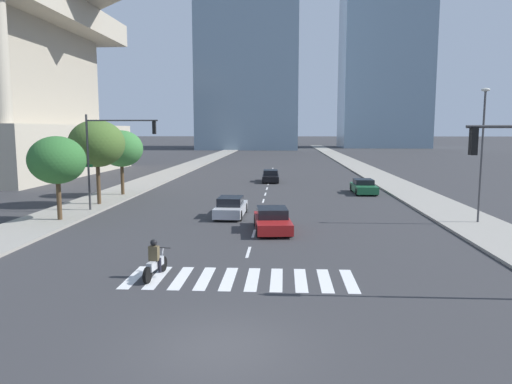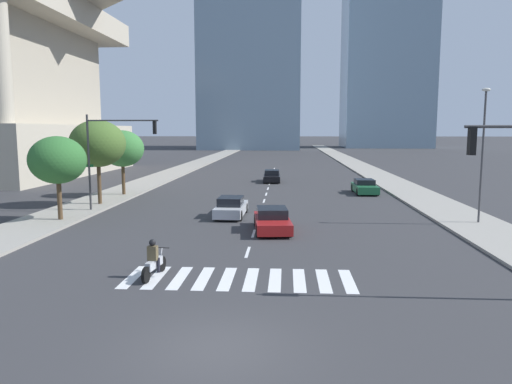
# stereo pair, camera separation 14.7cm
# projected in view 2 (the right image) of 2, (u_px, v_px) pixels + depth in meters

# --- Properties ---
(ground_plane) EXTENTS (800.00, 800.00, 0.00)m
(ground_plane) POSITION_uv_depth(u_px,v_px,m) (217.00, 348.00, 12.35)
(ground_plane) COLOR #333335
(sidewalk_east) EXTENTS (4.00, 260.00, 0.15)m
(sidewalk_east) POSITION_uv_depth(u_px,v_px,m) (415.00, 194.00, 41.23)
(sidewalk_east) COLOR gray
(sidewalk_east) RESTS_ON ground
(sidewalk_west) EXTENTS (4.00, 260.00, 0.15)m
(sidewalk_west) POSITION_uv_depth(u_px,v_px,m) (123.00, 192.00, 42.83)
(sidewalk_west) COLOR gray
(sidewalk_west) RESTS_ON ground
(crosswalk_near) EXTENTS (8.55, 2.86, 0.01)m
(crosswalk_near) POSITION_uv_depth(u_px,v_px,m) (239.00, 279.00, 18.04)
(crosswalk_near) COLOR silver
(crosswalk_near) RESTS_ON ground
(lane_divider_center) EXTENTS (0.14, 50.00, 0.01)m
(lane_divider_center) POSITION_uv_depth(u_px,v_px,m) (268.00, 189.00, 45.75)
(lane_divider_center) COLOR silver
(lane_divider_center) RESTS_ON ground
(motorcycle_lead) EXTENTS (0.70, 2.11, 1.49)m
(motorcycle_lead) POSITION_uv_depth(u_px,v_px,m) (154.00, 262.00, 18.20)
(motorcycle_lead) COLOR black
(motorcycle_lead) RESTS_ON ground
(sedan_silver_0) EXTENTS (1.85, 4.43, 1.29)m
(sedan_silver_0) POSITION_uv_depth(u_px,v_px,m) (231.00, 207.00, 30.99)
(sedan_silver_0) COLOR #B7BABF
(sedan_silver_0) RESTS_ON ground
(sedan_black_1) EXTENTS (1.84, 4.60, 1.27)m
(sedan_black_1) POSITION_uv_depth(u_px,v_px,m) (272.00, 176.00, 51.64)
(sedan_black_1) COLOR black
(sedan_black_1) RESTS_ON ground
(sedan_green_2) EXTENTS (1.91, 4.33, 1.24)m
(sedan_green_2) POSITION_uv_depth(u_px,v_px,m) (365.00, 187.00, 42.18)
(sedan_green_2) COLOR #1E6038
(sedan_green_2) RESTS_ON ground
(sedan_red_3) EXTENTS (2.30, 4.64, 1.26)m
(sedan_red_3) POSITION_uv_depth(u_px,v_px,m) (272.00, 220.00, 26.60)
(sedan_red_3) COLOR maroon
(sedan_red_3) RESTS_ON ground
(traffic_signal_far) EXTENTS (5.12, 0.28, 6.42)m
(traffic_signal_far) POSITION_uv_depth(u_px,v_px,m) (113.00, 145.00, 32.14)
(traffic_signal_far) COLOR #333335
(traffic_signal_far) RESTS_ON sidewalk_west
(street_lamp_east) EXTENTS (0.50, 0.24, 7.78)m
(street_lamp_east) POSITION_uv_depth(u_px,v_px,m) (483.00, 146.00, 27.76)
(street_lamp_east) COLOR #3F3F42
(street_lamp_east) RESTS_ON sidewalk_east
(street_tree_nearest) EXTENTS (3.36, 3.36, 5.04)m
(street_tree_nearest) POSITION_uv_depth(u_px,v_px,m) (58.00, 160.00, 28.79)
(street_tree_nearest) COLOR #4C3823
(street_tree_nearest) RESTS_ON sidewalk_west
(street_tree_second) EXTENTS (4.01, 4.01, 6.12)m
(street_tree_second) POSITION_uv_depth(u_px,v_px,m) (98.00, 144.00, 34.88)
(street_tree_second) COLOR #4C3823
(street_tree_second) RESTS_ON sidewalk_west
(street_tree_third) EXTENTS (3.57, 3.57, 5.37)m
(street_tree_third) POSITION_uv_depth(u_px,v_px,m) (122.00, 149.00, 40.13)
(street_tree_third) COLOR #4C3823
(street_tree_third) RESTS_ON sidewalk_west
(office_tower_center_skyline) EXTENTS (26.27, 20.55, 100.31)m
(office_tower_center_skyline) POSITION_uv_depth(u_px,v_px,m) (389.00, 4.00, 147.44)
(office_tower_center_skyline) COLOR #7A93A8
(office_tower_center_skyline) RESTS_ON ground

